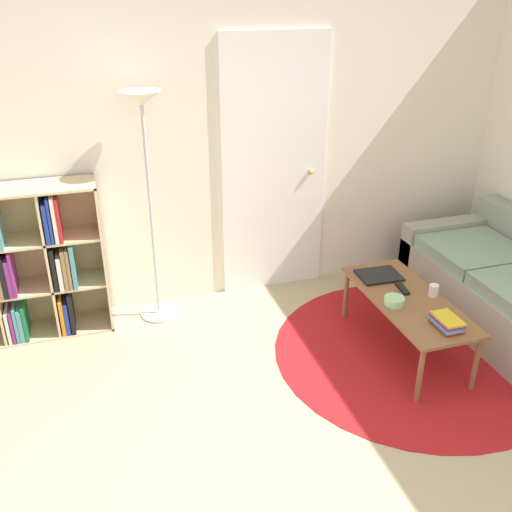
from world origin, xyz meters
TOP-DOWN VIEW (x-y plane):
  - wall_back at (0.02, 2.48)m, footprint 7.62×0.11m
  - rug at (1.00, 1.19)m, footprint 1.98×1.98m
  - bookshelf at (-1.64, 2.28)m, footprint 1.15×0.34m
  - floor_lamp at (-0.65, 2.24)m, footprint 0.29×0.29m
  - coffee_table at (0.93, 1.24)m, footprint 0.48×1.13m
  - laptop at (0.89, 1.59)m, footprint 0.31×0.25m
  - bowl at (0.79, 1.20)m, footprint 0.14×0.14m
  - book_stack_on_table at (0.97, 0.86)m, footprint 0.14×0.22m
  - cup at (1.11, 1.22)m, footprint 0.07×0.07m
  - remote at (0.95, 1.36)m, footprint 0.07×0.17m

SIDE VIEW (x-z plane):
  - rug at x=1.00m, z-range 0.00..0.01m
  - coffee_table at x=0.93m, z-range 0.17..0.59m
  - laptop at x=0.89m, z-range 0.42..0.44m
  - remote at x=0.95m, z-range 0.42..0.44m
  - bowl at x=0.79m, z-range 0.42..0.48m
  - book_stack_on_table at x=0.97m, z-range 0.42..0.49m
  - cup at x=1.11m, z-range 0.42..0.51m
  - bookshelf at x=-1.64m, z-range -0.02..1.12m
  - wall_back at x=0.02m, z-range -0.01..2.59m
  - floor_lamp at x=-0.65m, z-range 0.53..2.26m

